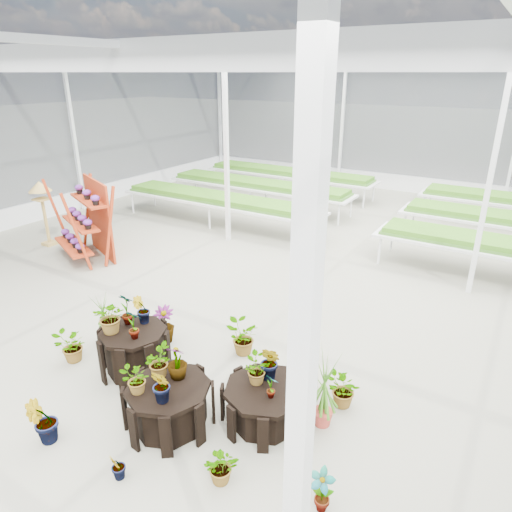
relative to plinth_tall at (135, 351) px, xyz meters
The scene contains 10 objects.
ground_plane 1.76m from the plinth_tall, 59.21° to the left, with size 24.00×24.00×0.00m, color gray.
greenhouse_shell 2.57m from the plinth_tall, 59.21° to the left, with size 18.00×24.00×4.50m, color white, non-canonical shape.
steel_frame 2.57m from the plinth_tall, 59.21° to the left, with size 18.00×24.00×4.50m, color silver, non-canonical shape.
nursery_benches 8.73m from the plinth_tall, 84.18° to the left, with size 16.00×7.00×0.84m, color silver, non-canonical shape.
plinth_tall is the anchor object (origin of this frame).
plinth_mid 1.34m from the plinth_tall, 26.57° to the right, with size 1.11×1.11×0.58m, color black.
plinth_low 2.20m from the plinth_tall, ahead, with size 1.11×1.11×0.50m, color black.
shelf_rack 5.12m from the plinth_tall, 148.39° to the left, with size 1.77×0.94×1.87m, color maroon, non-canonical shape.
bird_table 6.53m from the plinth_tall, 155.07° to the left, with size 0.40×0.40×1.69m, color #AA8943, non-canonical shape.
nursery_plants 0.95m from the plinth_tall, ahead, with size 4.73×3.33×1.21m.
Camera 1 is at (3.67, -5.46, 4.20)m, focal length 32.00 mm.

